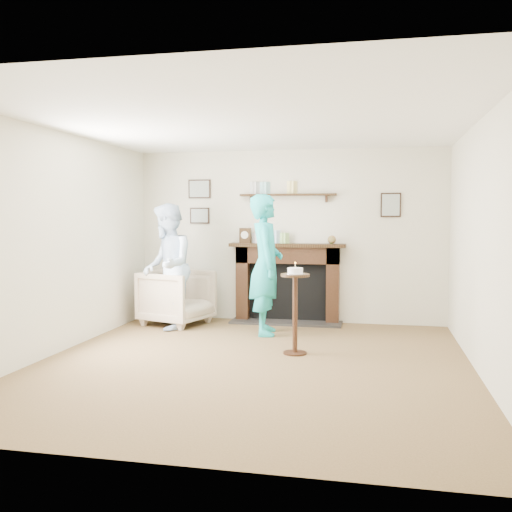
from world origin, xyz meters
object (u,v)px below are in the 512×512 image
at_px(woman, 266,334).
at_px(pedestal_table, 295,298).
at_px(man, 168,329).
at_px(armchair, 177,324).

xyz_separation_m(woman, pedestal_table, (0.52, -1.00, 0.64)).
bearing_deg(pedestal_table, man, 150.91).
xyz_separation_m(armchair, pedestal_table, (1.89, -1.39, 0.64)).
relative_size(man, pedestal_table, 1.66).
height_order(man, woman, woman).
height_order(woman, pedestal_table, pedestal_table).
distance_m(armchair, pedestal_table, 2.43).
height_order(armchair, man, man).
bearing_deg(woman, man, 75.41).
bearing_deg(man, armchair, 155.65).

